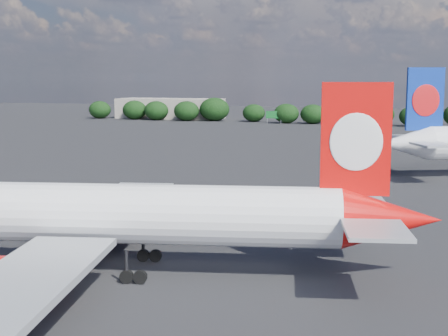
% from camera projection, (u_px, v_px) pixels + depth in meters
% --- Properties ---
extents(ground, '(500.00, 500.00, 0.00)m').
position_uv_depth(ground, '(221.00, 172.00, 109.23)').
color(ground, black).
rests_on(ground, ground).
extents(qantas_airliner, '(48.71, 46.59, 15.99)m').
position_uv_depth(qantas_airliner, '(131.00, 216.00, 52.26)').
color(qantas_airliner, white).
rests_on(qantas_airliner, ground).
extents(terminal_building, '(42.00, 16.00, 8.00)m').
position_uv_depth(terminal_building, '(170.00, 108.00, 252.73)').
color(terminal_building, gray).
rests_on(terminal_building, ground).
extents(highway_sign, '(6.00, 0.30, 4.50)m').
position_uv_depth(highway_sign, '(274.00, 115.00, 223.50)').
color(highway_sign, '#146726').
rests_on(highway_sign, ground).
extents(billboard_yellow, '(5.00, 0.30, 5.50)m').
position_uv_depth(billboard_yellow, '(361.00, 113.00, 219.93)').
color(billboard_yellow, gold).
rests_on(billboard_yellow, ground).
extents(horizon_treeline, '(209.94, 16.30, 9.22)m').
position_uv_depth(horizon_treeline, '(370.00, 113.00, 216.65)').
color(horizon_treeline, black).
rests_on(horizon_treeline, ground).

